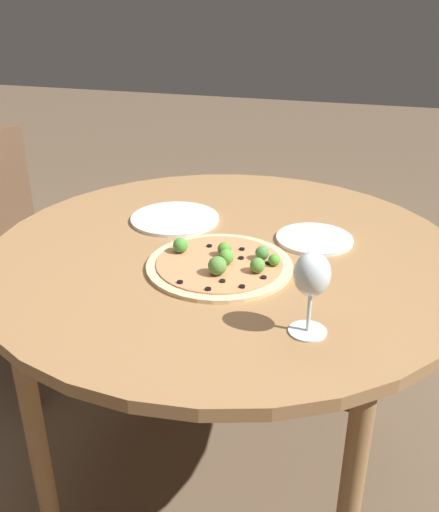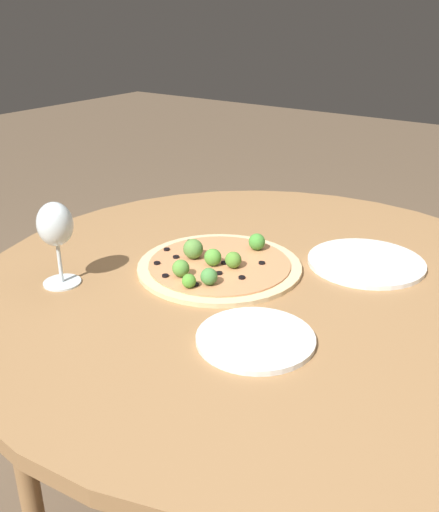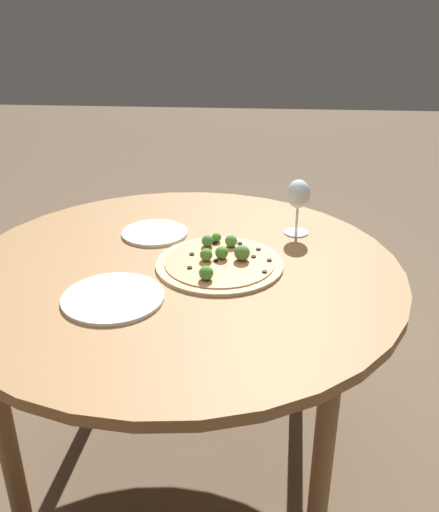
% 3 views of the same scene
% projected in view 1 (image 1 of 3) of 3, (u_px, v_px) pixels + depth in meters
% --- Properties ---
extents(ground_plane, '(12.00, 12.00, 0.00)m').
position_uv_depth(ground_plane, '(225.00, 465.00, 1.82)').
color(ground_plane, brown).
extents(dining_table, '(1.23, 1.23, 0.77)m').
position_uv_depth(dining_table, '(226.00, 271.00, 1.51)').
color(dining_table, olive).
rests_on(dining_table, ground_plane).
extents(chair, '(0.51, 0.51, 0.91)m').
position_uv_depth(chair, '(13.00, 249.00, 2.08)').
color(chair, brown).
rests_on(chair, ground_plane).
extents(pizza, '(0.36, 0.36, 0.06)m').
position_uv_depth(pizza, '(221.00, 263.00, 1.37)').
color(pizza, '#DBBC89').
rests_on(pizza, dining_table).
extents(wine_glass, '(0.08, 0.08, 0.17)m').
position_uv_depth(wine_glass, '(312.00, 277.00, 1.07)').
color(wine_glass, silver).
rests_on(wine_glass, dining_table).
extents(plate_near, '(0.26, 0.26, 0.01)m').
position_uv_depth(plate_near, '(175.00, 219.00, 1.65)').
color(plate_near, silver).
rests_on(plate_near, dining_table).
extents(plate_far, '(0.20, 0.20, 0.01)m').
position_uv_depth(plate_far, '(314.00, 239.00, 1.52)').
color(plate_far, silver).
rests_on(plate_far, dining_table).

